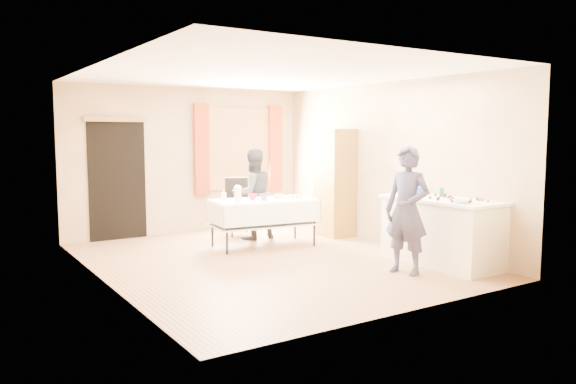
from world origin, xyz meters
TOP-DOWN VIEW (x-y plane):
  - floor at (0.00, 0.00)m, footprint 4.50×5.50m
  - ceiling at (0.00, 0.00)m, footprint 4.50×5.50m
  - wall_back at (0.00, 2.76)m, footprint 4.50×0.02m
  - wall_front at (0.00, -2.76)m, footprint 4.50×0.02m
  - wall_left at (-2.26, 0.00)m, footprint 0.02×5.50m
  - wall_right at (2.26, 0.00)m, footprint 0.02×5.50m
  - window_frame at (1.00, 2.72)m, footprint 1.32×0.06m
  - window_pane at (1.00, 2.71)m, footprint 1.20×0.02m
  - curtain_left at (0.22, 2.67)m, footprint 0.28×0.06m
  - curtain_right at (1.78, 2.67)m, footprint 0.28×0.06m
  - doorway at (-1.30, 2.73)m, footprint 0.95×0.04m
  - door_lintel at (-1.30, 2.70)m, footprint 1.05×0.06m
  - cabinet at (1.99, 1.02)m, footprint 0.50×0.60m
  - counter at (1.89, -1.49)m, footprint 0.80×1.68m
  - party_table at (0.46, 0.89)m, footprint 1.72×1.02m
  - chair at (0.62, 2.01)m, footprint 0.50×0.50m
  - girl at (1.12, -1.60)m, footprint 0.82×0.74m
  - woman at (0.63, 1.53)m, footprint 0.77×0.61m
  - soda_can at (2.06, -1.33)m, footprint 0.08×0.08m
  - mixing_bowl at (1.66, -2.00)m, footprint 0.31×0.31m
  - foam_block at (1.81, -0.91)m, footprint 0.18×0.15m
  - blue_basket at (2.13, -0.77)m, footprint 0.31×0.22m
  - pitcher at (-0.00, 0.87)m, footprint 0.14×0.14m
  - cup_red at (0.30, 0.94)m, footprint 0.14×0.14m
  - cup_rainbow at (0.39, 0.73)m, footprint 0.12×0.12m
  - small_bowl at (0.79, 0.97)m, footprint 0.22×0.22m
  - pastry_tray at (0.94, 0.70)m, footprint 0.30×0.22m
  - bottle at (-0.11, 1.13)m, footprint 0.14×0.14m
  - cake_balls at (1.89, -1.61)m, footprint 0.53×1.11m

SIDE VIEW (x-z plane):
  - floor at x=0.00m, z-range -0.02..0.00m
  - chair at x=0.62m, z-range -0.20..0.80m
  - party_table at x=0.46m, z-range 0.07..0.82m
  - counter at x=1.89m, z-range 0.00..0.91m
  - pastry_tray at x=0.94m, z-range 0.75..0.77m
  - woman at x=0.63m, z-range 0.00..1.53m
  - small_bowl at x=0.79m, z-range 0.75..0.80m
  - cup_red at x=0.30m, z-range 0.75..0.85m
  - cup_rainbow at x=0.39m, z-range 0.75..0.86m
  - girl at x=1.12m, z-range 0.00..1.63m
  - bottle at x=-0.11m, z-range 0.75..0.92m
  - pitcher at x=0.00m, z-range 0.75..0.97m
  - cabinet at x=1.99m, z-range 0.00..1.86m
  - cake_balls at x=1.89m, z-range 0.91..0.95m
  - mixing_bowl at x=1.66m, z-range 0.91..0.96m
  - foam_block at x=1.81m, z-range 0.91..0.99m
  - blue_basket at x=2.13m, z-range 0.91..0.99m
  - soda_can at x=2.06m, z-range 0.91..1.03m
  - doorway at x=-1.30m, z-range 0.00..2.00m
  - wall_back at x=0.00m, z-range 0.00..2.60m
  - wall_front at x=0.00m, z-range 0.00..2.60m
  - wall_left at x=-2.26m, z-range 0.00..2.60m
  - wall_right at x=2.26m, z-range 0.00..2.60m
  - window_frame at x=1.00m, z-range 0.74..2.26m
  - window_pane at x=1.00m, z-range 0.80..2.20m
  - curtain_left at x=0.22m, z-range 0.67..2.33m
  - curtain_right at x=1.78m, z-range 0.67..2.33m
  - door_lintel at x=-1.30m, z-range 1.98..2.06m
  - ceiling at x=0.00m, z-range 2.60..2.62m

